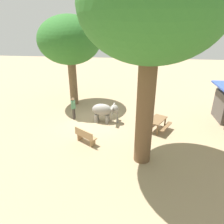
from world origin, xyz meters
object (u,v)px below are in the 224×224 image
object	(u,v)px
elephant	(105,111)
shade_tree_main	(70,41)
person_handler	(73,107)
picnic_table_near	(157,122)
shade_tree_secondary	(152,8)
wooden_bench	(85,136)

from	to	relation	value
elephant	shade_tree_main	size ratio (longest dim) A/B	0.27
person_handler	shade_tree_main	xyz separation A→B (m)	(-3.00, -0.89, 4.16)
elephant	picnic_table_near	distance (m)	3.56
shade_tree_main	picnic_table_near	size ratio (longest dim) A/B	3.47
person_handler	shade_tree_secondary	bearing A→B (deg)	-36.24
shade_tree_main	shade_tree_secondary	world-z (taller)	shade_tree_secondary
person_handler	wooden_bench	size ratio (longest dim) A/B	1.16
shade_tree_secondary	elephant	bearing A→B (deg)	-147.61
elephant	picnic_table_near	world-z (taller)	elephant
person_handler	picnic_table_near	bearing A→B (deg)	-4.71
picnic_table_near	shade_tree_main	bearing A→B (deg)	-92.92
shade_tree_main	shade_tree_secondary	distance (m)	9.31
picnic_table_near	person_handler	bearing A→B (deg)	-71.58
shade_tree_main	shade_tree_secondary	bearing A→B (deg)	38.47
person_handler	wooden_bench	xyz separation A→B (m)	(3.07, 1.62, -0.48)
picnic_table_near	elephant	bearing A→B (deg)	-74.77
shade_tree_main	shade_tree_secondary	xyz separation A→B (m)	(7.17, 5.70, 1.68)
elephant	wooden_bench	xyz separation A→B (m)	(2.90, -0.65, -0.37)
wooden_bench	picnic_table_near	world-z (taller)	wooden_bench
shade_tree_main	wooden_bench	distance (m)	8.04
elephant	person_handler	xyz separation A→B (m)	(-0.18, -2.27, 0.11)
shade_tree_main	wooden_bench	bearing A→B (deg)	22.49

